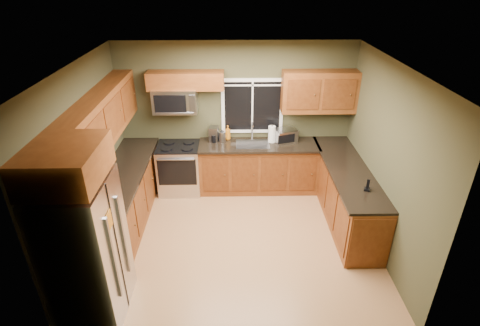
{
  "coord_description": "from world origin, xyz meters",
  "views": [
    {
      "loc": [
        -0.05,
        -4.65,
        3.78
      ],
      "look_at": [
        0.05,
        0.35,
        1.15
      ],
      "focal_mm": 28.0,
      "sensor_mm": 36.0,
      "label": 1
    }
  ],
  "objects_px": {
    "coffee_maker": "(214,134)",
    "soap_bottle_a": "(228,133)",
    "paper_towel_roll": "(272,134)",
    "refrigerator": "(87,251)",
    "toaster_oven": "(285,136)",
    "range": "(180,168)",
    "cordless_phone": "(367,187)",
    "microwave": "(175,100)",
    "kettle": "(222,136)",
    "soap_bottle_c": "(222,135)"
  },
  "relations": [
    {
      "from": "soap_bottle_a",
      "to": "refrigerator",
      "type": "bearing_deg",
      "value": -117.91
    },
    {
      "from": "soap_bottle_a",
      "to": "toaster_oven",
      "type": "bearing_deg",
      "value": -6.62
    },
    {
      "from": "coffee_maker",
      "to": "kettle",
      "type": "relative_size",
      "value": 1.12
    },
    {
      "from": "microwave",
      "to": "soap_bottle_c",
      "type": "distance_m",
      "value": 1.06
    },
    {
      "from": "paper_towel_roll",
      "to": "toaster_oven",
      "type": "bearing_deg",
      "value": 0.67
    },
    {
      "from": "microwave",
      "to": "soap_bottle_a",
      "type": "bearing_deg",
      "value": 5.98
    },
    {
      "from": "refrigerator",
      "to": "kettle",
      "type": "xyz_separation_m",
      "value": [
        1.49,
        2.9,
        0.15
      ]
    },
    {
      "from": "microwave",
      "to": "soap_bottle_a",
      "type": "relative_size",
      "value": 2.79
    },
    {
      "from": "toaster_oven",
      "to": "cordless_phone",
      "type": "height_order",
      "value": "toaster_oven"
    },
    {
      "from": "kettle",
      "to": "toaster_oven",
      "type": "bearing_deg",
      "value": -0.95
    },
    {
      "from": "refrigerator",
      "to": "soap_bottle_c",
      "type": "height_order",
      "value": "refrigerator"
    },
    {
      "from": "range",
      "to": "toaster_oven",
      "type": "height_order",
      "value": "toaster_oven"
    },
    {
      "from": "refrigerator",
      "to": "microwave",
      "type": "relative_size",
      "value": 2.37
    },
    {
      "from": "refrigerator",
      "to": "soap_bottle_a",
      "type": "distance_m",
      "value": 3.4
    },
    {
      "from": "microwave",
      "to": "kettle",
      "type": "distance_m",
      "value": 1.05
    },
    {
      "from": "toaster_oven",
      "to": "soap_bottle_c",
      "type": "distance_m",
      "value": 1.16
    },
    {
      "from": "paper_towel_roll",
      "to": "refrigerator",
      "type": "bearing_deg",
      "value": -129.72
    },
    {
      "from": "coffee_maker",
      "to": "soap_bottle_a",
      "type": "xyz_separation_m",
      "value": [
        0.25,
        0.06,
        0.01
      ]
    },
    {
      "from": "refrigerator",
      "to": "paper_towel_roll",
      "type": "bearing_deg",
      "value": 50.28
    },
    {
      "from": "range",
      "to": "microwave",
      "type": "xyz_separation_m",
      "value": [
        -0.0,
        0.14,
        1.26
      ]
    },
    {
      "from": "refrigerator",
      "to": "range",
      "type": "height_order",
      "value": "refrigerator"
    },
    {
      "from": "microwave",
      "to": "toaster_oven",
      "type": "xyz_separation_m",
      "value": [
        1.95,
        -0.03,
        -0.67
      ]
    },
    {
      "from": "range",
      "to": "paper_towel_roll",
      "type": "relative_size",
      "value": 2.79
    },
    {
      "from": "paper_towel_roll",
      "to": "soap_bottle_a",
      "type": "relative_size",
      "value": 1.23
    },
    {
      "from": "paper_towel_roll",
      "to": "soap_bottle_c",
      "type": "distance_m",
      "value": 0.91
    },
    {
      "from": "refrigerator",
      "to": "microwave",
      "type": "height_order",
      "value": "microwave"
    },
    {
      "from": "refrigerator",
      "to": "cordless_phone",
      "type": "height_order",
      "value": "refrigerator"
    },
    {
      "from": "paper_towel_roll",
      "to": "soap_bottle_c",
      "type": "bearing_deg",
      "value": 172.59
    },
    {
      "from": "refrigerator",
      "to": "range",
      "type": "relative_size",
      "value": 1.92
    },
    {
      "from": "refrigerator",
      "to": "cordless_phone",
      "type": "relative_size",
      "value": 10.0
    },
    {
      "from": "coffee_maker",
      "to": "soap_bottle_c",
      "type": "distance_m",
      "value": 0.17
    },
    {
      "from": "paper_towel_roll",
      "to": "soap_bottle_a",
      "type": "height_order",
      "value": "paper_towel_roll"
    },
    {
      "from": "kettle",
      "to": "soap_bottle_c",
      "type": "bearing_deg",
      "value": 88.49
    },
    {
      "from": "range",
      "to": "kettle",
      "type": "distance_m",
      "value": 1.0
    },
    {
      "from": "coffee_maker",
      "to": "paper_towel_roll",
      "type": "relative_size",
      "value": 0.8
    },
    {
      "from": "microwave",
      "to": "soap_bottle_c",
      "type": "xyz_separation_m",
      "value": [
        0.8,
        0.09,
        -0.7
      ]
    },
    {
      "from": "coffee_maker",
      "to": "kettle",
      "type": "xyz_separation_m",
      "value": [
        0.15,
        -0.04,
        -0.02
      ]
    },
    {
      "from": "coffee_maker",
      "to": "refrigerator",
      "type": "bearing_deg",
      "value": -114.44
    },
    {
      "from": "refrigerator",
      "to": "microwave",
      "type": "distance_m",
      "value": 3.1
    },
    {
      "from": "range",
      "to": "cordless_phone",
      "type": "bearing_deg",
      "value": -28.75
    },
    {
      "from": "coffee_maker",
      "to": "paper_towel_roll",
      "type": "height_order",
      "value": "paper_towel_roll"
    },
    {
      "from": "refrigerator",
      "to": "microwave",
      "type": "xyz_separation_m",
      "value": [
        0.69,
        2.91,
        0.83
      ]
    },
    {
      "from": "refrigerator",
      "to": "kettle",
      "type": "bearing_deg",
      "value": 62.84
    },
    {
      "from": "soap_bottle_a",
      "to": "soap_bottle_c",
      "type": "xyz_separation_m",
      "value": [
        -0.1,
        -0.01,
        -0.04
      ]
    },
    {
      "from": "cordless_phone",
      "to": "paper_towel_roll",
      "type": "bearing_deg",
      "value": 125.44
    },
    {
      "from": "soap_bottle_c",
      "to": "cordless_phone",
      "type": "bearing_deg",
      "value": -40.76
    },
    {
      "from": "soap_bottle_a",
      "to": "coffee_maker",
      "type": "bearing_deg",
      "value": -166.38
    },
    {
      "from": "refrigerator",
      "to": "cordless_phone",
      "type": "distance_m",
      "value": 3.79
    },
    {
      "from": "microwave",
      "to": "soap_bottle_a",
      "type": "xyz_separation_m",
      "value": [
        0.9,
        0.09,
        -0.65
      ]
    },
    {
      "from": "microwave",
      "to": "soap_bottle_c",
      "type": "height_order",
      "value": "microwave"
    }
  ]
}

